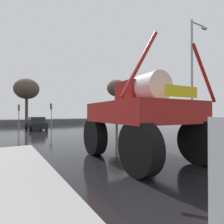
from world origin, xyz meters
TOP-DOWN VIEW (x-y plane):
  - ground_plane at (0.00, 18.00)m, footprint 120.00×120.00m
  - median_island at (-4.32, 4.90)m, footprint 1.66×11.53m
  - oversize_sprayer at (0.13, 5.50)m, footprint 4.33×5.25m
  - sedan_ahead at (-1.42, 22.83)m, footprint 2.10×4.21m
  - traffic_signal_near_right at (3.91, 9.89)m, footprint 0.24×0.54m
  - traffic_signal_far_left at (-2.91, 27.68)m, footprint 0.24×0.55m
  - traffic_signal_far_right at (1.43, 27.67)m, footprint 0.24×0.55m
  - streetlight_near_right at (7.71, 8.34)m, footprint 1.99×0.24m
  - bare_tree_right at (8.93, 21.14)m, footprint 2.76×2.76m
  - bare_tree_far_center at (-1.67, 30.31)m, footprint 3.70×3.70m
  - roadside_barrier at (0.00, 33.19)m, footprint 26.76×0.24m

SIDE VIEW (x-z plane):
  - ground_plane at x=0.00m, z-range 0.00..0.00m
  - median_island at x=-4.32m, z-range 0.00..0.15m
  - roadside_barrier at x=0.00m, z-range 0.00..0.90m
  - sedan_ahead at x=-1.42m, z-range -0.05..1.47m
  - oversize_sprayer at x=0.13m, z-range -0.43..4.02m
  - traffic_signal_far_left at x=-2.91m, z-range 0.73..3.96m
  - traffic_signal_far_right at x=1.43m, z-range 0.80..4.31m
  - traffic_signal_near_right at x=3.91m, z-range 0.96..5.15m
  - streetlight_near_right at x=7.71m, z-range 0.47..9.63m
  - bare_tree_right at x=8.93m, z-range 2.08..8.77m
  - bare_tree_far_center at x=-1.67m, z-range 2.02..9.33m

